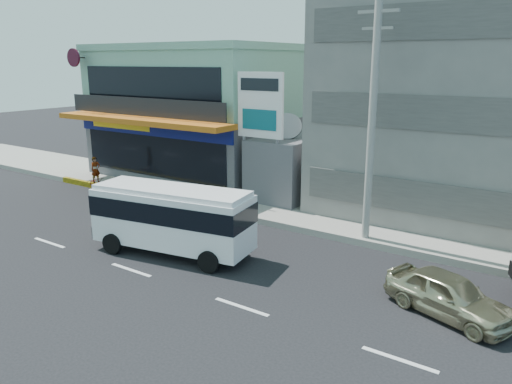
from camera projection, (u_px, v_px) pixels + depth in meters
ground at (131, 270)px, 18.24m from camera, size 120.00×120.00×0.00m
sidewalk at (362, 223)px, 23.05m from camera, size 70.00×5.00×0.30m
shop_building at (206, 115)px, 32.71m from camera, size 12.40×11.70×8.00m
gap_structure at (296, 167)px, 27.36m from camera, size 3.00×6.00×3.50m
satellite_dish at (287, 136)px, 26.10m from camera, size 1.50×1.50×0.15m
billboard at (260, 113)px, 24.59m from camera, size 2.60×0.18×6.90m
utility_pole_near at (372, 120)px, 19.55m from camera, size 1.60×0.30×10.00m
minibus at (172, 215)px, 19.42m from camera, size 6.69×3.11×2.69m
sedan at (449, 295)px, 14.84m from camera, size 4.22×2.78×1.33m
motorcycle_rider at (96, 180)px, 29.21m from camera, size 1.65×0.86×2.02m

